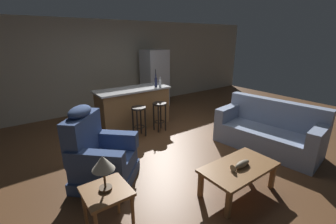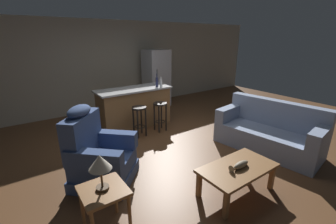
{
  "view_description": "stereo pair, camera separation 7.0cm",
  "coord_description": "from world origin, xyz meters",
  "px_view_note": "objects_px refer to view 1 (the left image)",
  "views": [
    {
      "loc": [
        -2.42,
        -3.41,
        2.12
      ],
      "look_at": [
        -0.01,
        -0.1,
        0.75
      ],
      "focal_mm": 24.0,
      "sensor_mm": 36.0,
      "label": 1
    },
    {
      "loc": [
        -2.37,
        -3.45,
        2.12
      ],
      "look_at": [
        -0.01,
        -0.1,
        0.75
      ],
      "focal_mm": 24.0,
      "sensor_mm": 36.0,
      "label": 2
    }
  ],
  "objects_px": {
    "refrigerator": "(155,78)",
    "bottle_short_amber": "(160,83)",
    "kitchen_island": "(134,107)",
    "bar_stool_right": "(160,111)",
    "coffee_table": "(239,170)",
    "end_table": "(107,197)",
    "couch": "(268,132)",
    "bottle_tall_green": "(156,82)",
    "recliner_near_lamp": "(99,156)",
    "bar_stool_left": "(139,116)",
    "table_lamp": "(103,164)",
    "fish_figurine": "(241,165)"
  },
  "relations": [
    {
      "from": "couch",
      "to": "bottle_short_amber",
      "type": "relative_size",
      "value": 8.57
    },
    {
      "from": "couch",
      "to": "bar_stool_right",
      "type": "bearing_deg",
      "value": -66.47
    },
    {
      "from": "kitchen_island",
      "to": "bottle_short_amber",
      "type": "bearing_deg",
      "value": -16.66
    },
    {
      "from": "couch",
      "to": "bar_stool_left",
      "type": "height_order",
      "value": "couch"
    },
    {
      "from": "couch",
      "to": "table_lamp",
      "type": "height_order",
      "value": "table_lamp"
    },
    {
      "from": "end_table",
      "to": "refrigerator",
      "type": "xyz_separation_m",
      "value": [
        3.18,
        3.93,
        0.42
      ]
    },
    {
      "from": "couch",
      "to": "end_table",
      "type": "relative_size",
      "value": 3.57
    },
    {
      "from": "bottle_tall_green",
      "to": "bar_stool_right",
      "type": "bearing_deg",
      "value": -115.14
    },
    {
      "from": "couch",
      "to": "refrigerator",
      "type": "bearing_deg",
      "value": -95.64
    },
    {
      "from": "couch",
      "to": "end_table",
      "type": "xyz_separation_m",
      "value": [
        -3.36,
        -0.1,
        0.12
      ]
    },
    {
      "from": "couch",
      "to": "kitchen_island",
      "type": "bearing_deg",
      "value": -67.17
    },
    {
      "from": "kitchen_island",
      "to": "bottle_short_amber",
      "type": "height_order",
      "value": "bottle_short_amber"
    },
    {
      "from": "bar_stool_right",
      "to": "bar_stool_left",
      "type": "bearing_deg",
      "value": 180.0
    },
    {
      "from": "bar_stool_left",
      "to": "couch",
      "type": "bearing_deg",
      "value": -48.17
    },
    {
      "from": "recliner_near_lamp",
      "to": "bar_stool_left",
      "type": "relative_size",
      "value": 1.76
    },
    {
      "from": "refrigerator",
      "to": "bottle_tall_green",
      "type": "distance_m",
      "value": 1.6
    },
    {
      "from": "kitchen_island",
      "to": "bar_stool_left",
      "type": "bearing_deg",
      "value": -107.67
    },
    {
      "from": "couch",
      "to": "bottle_short_amber",
      "type": "height_order",
      "value": "bottle_short_amber"
    },
    {
      "from": "refrigerator",
      "to": "fish_figurine",
      "type": "bearing_deg",
      "value": -108.29
    },
    {
      "from": "fish_figurine",
      "to": "bar_stool_right",
      "type": "height_order",
      "value": "bar_stool_right"
    },
    {
      "from": "table_lamp",
      "to": "bottle_short_amber",
      "type": "xyz_separation_m",
      "value": [
        2.44,
        2.52,
        0.17
      ]
    },
    {
      "from": "end_table",
      "to": "bar_stool_right",
      "type": "height_order",
      "value": "bar_stool_right"
    },
    {
      "from": "bar_stool_left",
      "to": "kitchen_island",
      "type": "bearing_deg",
      "value": 72.33
    },
    {
      "from": "coffee_table",
      "to": "bar_stool_left",
      "type": "distance_m",
      "value": 2.53
    },
    {
      "from": "end_table",
      "to": "bottle_short_amber",
      "type": "bearing_deg",
      "value": 46.13
    },
    {
      "from": "table_lamp",
      "to": "kitchen_island",
      "type": "xyz_separation_m",
      "value": [
        1.77,
        2.72,
        -0.39
      ]
    },
    {
      "from": "coffee_table",
      "to": "bottle_tall_green",
      "type": "xyz_separation_m",
      "value": [
        0.6,
        3.0,
        0.71
      ]
    },
    {
      "from": "bar_stool_right",
      "to": "bottle_short_amber",
      "type": "bearing_deg",
      "value": 53.54
    },
    {
      "from": "bar_stool_right",
      "to": "bottle_tall_green",
      "type": "height_order",
      "value": "bottle_tall_green"
    },
    {
      "from": "fish_figurine",
      "to": "refrigerator",
      "type": "relative_size",
      "value": 0.19
    },
    {
      "from": "end_table",
      "to": "bottle_tall_green",
      "type": "distance_m",
      "value": 3.54
    },
    {
      "from": "bottle_tall_green",
      "to": "fish_figurine",
      "type": "bearing_deg",
      "value": -101.39
    },
    {
      "from": "couch",
      "to": "table_lamp",
      "type": "distance_m",
      "value": 3.4
    },
    {
      "from": "coffee_table",
      "to": "couch",
      "type": "height_order",
      "value": "couch"
    },
    {
      "from": "recliner_near_lamp",
      "to": "end_table",
      "type": "xyz_separation_m",
      "value": [
        -0.27,
        -0.99,
        0.04
      ]
    },
    {
      "from": "recliner_near_lamp",
      "to": "kitchen_island",
      "type": "bearing_deg",
      "value": 93.06
    },
    {
      "from": "kitchen_island",
      "to": "bar_stool_right",
      "type": "relative_size",
      "value": 2.65
    },
    {
      "from": "refrigerator",
      "to": "end_table",
      "type": "bearing_deg",
      "value": -128.96
    },
    {
      "from": "end_table",
      "to": "bar_stool_right",
      "type": "distance_m",
      "value": 2.98
    },
    {
      "from": "refrigerator",
      "to": "bottle_short_amber",
      "type": "xyz_separation_m",
      "value": [
        -0.74,
        -1.4,
        0.16
      ]
    },
    {
      "from": "coffee_table",
      "to": "end_table",
      "type": "bearing_deg",
      "value": 166.52
    },
    {
      "from": "table_lamp",
      "to": "bar_stool_left",
      "type": "distance_m",
      "value": 2.65
    },
    {
      "from": "bar_stool_right",
      "to": "bottle_tall_green",
      "type": "bearing_deg",
      "value": 64.86
    },
    {
      "from": "bar_stool_left",
      "to": "refrigerator",
      "type": "height_order",
      "value": "refrigerator"
    },
    {
      "from": "end_table",
      "to": "bottle_short_amber",
      "type": "xyz_separation_m",
      "value": [
        2.43,
        2.53,
        0.58
      ]
    },
    {
      "from": "bar_stool_right",
      "to": "refrigerator",
      "type": "bearing_deg",
      "value": 59.86
    },
    {
      "from": "end_table",
      "to": "refrigerator",
      "type": "distance_m",
      "value": 5.07
    },
    {
      "from": "end_table",
      "to": "bar_stool_left",
      "type": "relative_size",
      "value": 0.82
    },
    {
      "from": "bar_stool_left",
      "to": "bar_stool_right",
      "type": "xyz_separation_m",
      "value": [
        0.55,
        0.0,
        0.0
      ]
    },
    {
      "from": "couch",
      "to": "refrigerator",
      "type": "relative_size",
      "value": 1.14
    }
  ]
}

